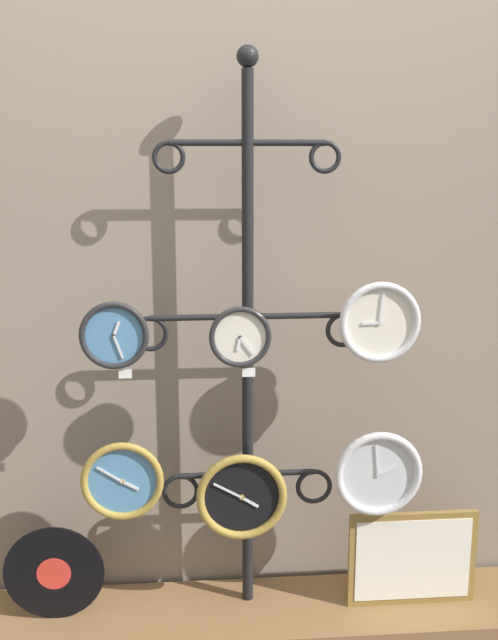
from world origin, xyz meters
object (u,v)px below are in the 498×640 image
at_px(clock_middle_right, 380,322).
at_px(clock_bottom_left, 122,481).
at_px(clock_bottom_right, 378,473).
at_px(clock_middle_left, 114,335).
at_px(display_stand, 248,459).
at_px(picture_frame, 412,558).
at_px(vinyl_record, 54,573).
at_px(clock_middle_center, 240,337).
at_px(clock_bottom_center, 242,496).

height_order(clock_middle_right, clock_bottom_left, clock_middle_right).
bearing_deg(clock_bottom_right, clock_middle_left, 179.68).
relative_size(clock_middle_left, clock_bottom_left, 0.80).
bearing_deg(clock_middle_right, clock_bottom_left, 179.11).
bearing_deg(display_stand, picture_frame, -7.73).
relative_size(clock_middle_left, clock_middle_right, 0.81).
height_order(clock_bottom_right, vinyl_record, clock_bottom_right).
bearing_deg(clock_bottom_right, vinyl_record, 177.46).
bearing_deg(vinyl_record, clock_middle_center, -4.58).
height_order(clock_bottom_right, picture_frame, clock_bottom_right).
xyz_separation_m(clock_middle_right, clock_bottom_center, (-0.43, 0.01, -0.57)).
relative_size(clock_middle_left, clock_middle_center, 1.10).
bearing_deg(picture_frame, clock_middle_left, -178.33).
xyz_separation_m(vinyl_record, picture_frame, (1.19, -0.01, 0.00)).
xyz_separation_m(display_stand, clock_middle_center, (-0.03, -0.11, 0.45)).
relative_size(display_stand, clock_middle_left, 8.96).
relative_size(clock_bottom_center, vinyl_record, 0.90).
distance_m(clock_middle_right, vinyl_record, 1.34).
xyz_separation_m(clock_middle_center, clock_bottom_left, (-0.37, 0.03, -0.47)).
bearing_deg(clock_bottom_left, picture_frame, 0.31).
xyz_separation_m(clock_middle_left, clock_bottom_left, (0.00, 0.02, -0.48)).
distance_m(clock_bottom_right, picture_frame, 0.36).
bearing_deg(vinyl_record, clock_bottom_center, -1.76).
height_order(clock_middle_right, vinyl_record, clock_middle_right).
bearing_deg(clock_bottom_center, clock_middle_center, -101.34).
relative_size(display_stand, clock_middle_right, 7.30).
distance_m(display_stand, clock_middle_center, 0.46).
xyz_separation_m(clock_middle_right, clock_bottom_right, (0.01, -0.01, -0.50)).
height_order(display_stand, picture_frame, display_stand).
bearing_deg(clock_middle_right, vinyl_record, 178.26).
xyz_separation_m(clock_bottom_left, clock_bottom_center, (0.38, 0.00, -0.07)).
bearing_deg(display_stand, clock_middle_left, -165.92).
distance_m(display_stand, clock_middle_right, 0.63).
xyz_separation_m(clock_middle_center, clock_bottom_center, (0.01, 0.03, -0.54)).
height_order(clock_bottom_left, clock_bottom_right, clock_bottom_right).
relative_size(display_stand, clock_bottom_center, 6.36).
bearing_deg(vinyl_record, clock_middle_right, -1.74).
bearing_deg(clock_bottom_center, clock_bottom_right, -3.62).
height_order(clock_middle_right, clock_bottom_right, clock_middle_right).
height_order(clock_bottom_center, clock_bottom_right, clock_bottom_right).
height_order(clock_middle_left, clock_bottom_left, clock_middle_left).
bearing_deg(clock_middle_right, clock_middle_center, -177.76).
bearing_deg(clock_bottom_right, clock_middle_center, -179.74).
bearing_deg(picture_frame, clock_bottom_center, -179.52).
height_order(clock_middle_left, vinyl_record, clock_middle_left).
distance_m(vinyl_record, picture_frame, 1.19).
bearing_deg(clock_bottom_center, clock_middle_right, -1.72).
bearing_deg(clock_middle_right, clock_bottom_right, -54.59).
relative_size(clock_middle_center, clock_middle_right, 0.74).
height_order(clock_middle_left, picture_frame, clock_middle_left).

